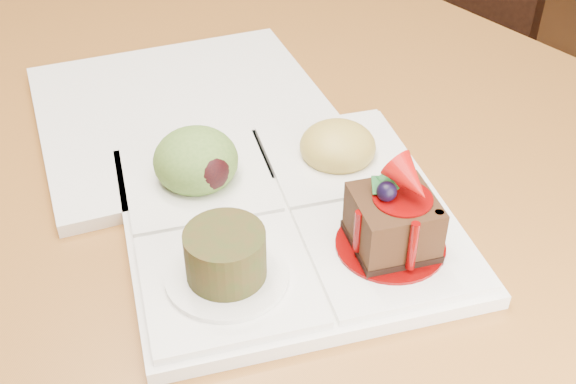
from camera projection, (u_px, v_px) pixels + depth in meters
sampler_plate at (285, 205)px, 0.56m from camera, size 0.33×0.33×0.10m
second_plate at (185, 113)px, 0.69m from camera, size 0.34×0.34×0.01m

